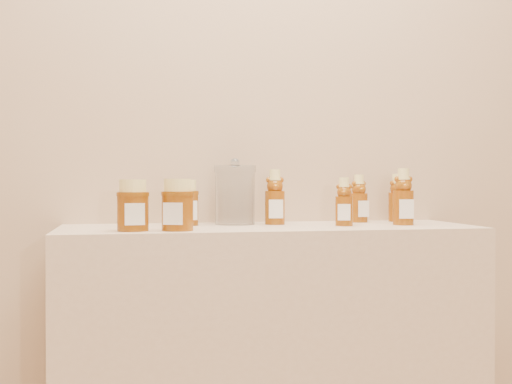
{
  "coord_description": "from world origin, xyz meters",
  "views": [
    {
      "loc": [
        -0.4,
        -0.27,
        1.03
      ],
      "look_at": [
        -0.05,
        1.52,
        1.0
      ],
      "focal_mm": 45.0,
      "sensor_mm": 36.0,
      "label": 1
    }
  ],
  "objects": [
    {
      "name": "bear_bottle_back_right",
      "position": [
        0.45,
        1.68,
        0.99
      ],
      "size": [
        0.06,
        0.06,
        0.17
      ],
      "primitive_type": null,
      "rotation": [
        0.0,
        0.0,
        0.02
      ],
      "color": "#6B3208",
      "rests_on": "display_table"
    },
    {
      "name": "bear_bottle_front_right",
      "position": [
        0.4,
        1.53,
        1.0
      ],
      "size": [
        0.07,
        0.07,
        0.19
      ],
      "primitive_type": null,
      "rotation": [
        0.0,
        0.0,
        -0.12
      ],
      "color": "#6B3208",
      "rests_on": "display_table"
    },
    {
      "name": "bear_bottle_back_left",
      "position": [
        0.03,
        1.62,
        0.99
      ],
      "size": [
        0.07,
        0.07,
        0.19
      ],
      "primitive_type": null,
      "rotation": [
        0.0,
        0.0,
        -0.11
      ],
      "color": "#6B3208",
      "rests_on": "display_table"
    },
    {
      "name": "honey_jar_left",
      "position": [
        -0.39,
        1.44,
        0.97
      ],
      "size": [
        0.09,
        0.09,
        0.14
      ],
      "primitive_type": null,
      "rotation": [
        0.0,
        0.0,
        0.11
      ],
      "color": "#6B3208",
      "rests_on": "display_table"
    },
    {
      "name": "bear_bottle_back_mid",
      "position": [
        0.32,
        1.67,
        0.99
      ],
      "size": [
        0.07,
        0.07,
        0.17
      ],
      "primitive_type": null,
      "rotation": [
        0.0,
        0.0,
        0.2
      ],
      "color": "#6B3208",
      "rests_on": "display_table"
    },
    {
      "name": "glass_canister",
      "position": [
        -0.09,
        1.65,
        1.0
      ],
      "size": [
        0.17,
        0.17,
        0.19
      ],
      "primitive_type": null,
      "rotation": [
        0.0,
        0.0,
        -0.43
      ],
      "color": "white",
      "rests_on": "display_table"
    },
    {
      "name": "honey_jar_front",
      "position": [
        -0.28,
        1.43,
        0.97
      ],
      "size": [
        0.11,
        0.11,
        0.14
      ],
      "primitive_type": null,
      "rotation": [
        0.0,
        0.0,
        -0.36
      ],
      "color": "#6B3208",
      "rests_on": "display_table"
    },
    {
      "name": "honey_jar_back",
      "position": [
        -0.24,
        1.63,
        0.97
      ],
      "size": [
        0.1,
        0.1,
        0.14
      ],
      "primitive_type": null,
      "rotation": [
        0.0,
        0.0,
        0.23
      ],
      "color": "#6B3208",
      "rests_on": "display_table"
    },
    {
      "name": "wall_back",
      "position": [
        0.0,
        1.75,
        1.35
      ],
      "size": [
        3.5,
        0.02,
        2.7
      ],
      "primitive_type": "cube",
      "color": "tan",
      "rests_on": "ground"
    },
    {
      "name": "display_table",
      "position": [
        0.0,
        1.55,
        0.45
      ],
      "size": [
        1.2,
        0.4,
        0.9
      ],
      "primitive_type": "cube",
      "color": "#C8AE92",
      "rests_on": "ground"
    },
    {
      "name": "bear_bottle_front_left",
      "position": [
        0.22,
        1.52,
        0.98
      ],
      "size": [
        0.07,
        0.07,
        0.16
      ],
      "primitive_type": null,
      "rotation": [
        0.0,
        0.0,
        -0.33
      ],
      "color": "#6B3208",
      "rests_on": "display_table"
    }
  ]
}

